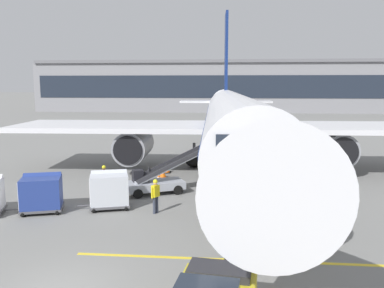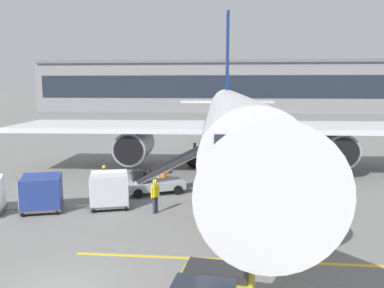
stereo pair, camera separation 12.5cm
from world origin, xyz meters
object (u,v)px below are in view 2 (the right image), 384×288
at_px(parked_airplane, 233,121).
at_px(safety_cone_wingtip, 163,173).
at_px(ground_crew_by_loader, 104,178).
at_px(baggage_cart_lead, 109,189).
at_px(ground_crew_by_carts, 155,194).
at_px(baggage_cart_second, 41,192).
at_px(safety_cone_nose_mark, 159,178).
at_px(belt_loader, 159,179).
at_px(safety_cone_engine_keepout, 167,168).

bearing_deg(parked_airplane, safety_cone_wingtip, -147.64).
height_order(parked_airplane, ground_crew_by_loader, parked_airplane).
relative_size(baggage_cart_lead, ground_crew_by_carts, 1.62).
bearing_deg(parked_airplane, ground_crew_by_loader, -135.54).
bearing_deg(baggage_cart_lead, ground_crew_by_loader, 113.18).
bearing_deg(baggage_cart_second, safety_cone_nose_mark, 52.48).
height_order(belt_loader, safety_cone_engine_keepout, belt_loader).
bearing_deg(belt_loader, baggage_cart_second, -142.84).
height_order(baggage_cart_second, ground_crew_by_loader, baggage_cart_second).
xyz_separation_m(baggage_cart_second, safety_cone_engine_keepout, (4.91, 9.49, -0.65)).
relative_size(baggage_cart_second, safety_cone_wingtip, 4.10).
height_order(parked_airplane, safety_cone_wingtip, parked_airplane).
bearing_deg(parked_airplane, safety_cone_nose_mark, -137.55).
bearing_deg(safety_cone_wingtip, safety_cone_engine_keepout, 90.88).
bearing_deg(safety_cone_engine_keepout, ground_crew_by_carts, -84.45).
bearing_deg(ground_crew_by_carts, safety_cone_engine_keepout, 95.55).
height_order(parked_airplane, baggage_cart_second, parked_airplane).
bearing_deg(baggage_cart_lead, baggage_cart_second, -163.87).
bearing_deg(safety_cone_engine_keepout, safety_cone_wingtip, -89.12).
height_order(baggage_cart_lead, ground_crew_by_loader, baggage_cart_lead).
xyz_separation_m(parked_airplane, ground_crew_by_carts, (-3.87, -10.49, -2.75)).
xyz_separation_m(belt_loader, safety_cone_wingtip, (-0.38, 3.71, -0.51)).
xyz_separation_m(baggage_cart_second, safety_cone_wingtip, (4.93, 7.74, -0.67)).
bearing_deg(baggage_cart_lead, safety_cone_wingtip, 75.99).
height_order(belt_loader, ground_crew_by_loader, belt_loader).
relative_size(safety_cone_wingtip, safety_cone_nose_mark, 1.10).
distance_m(belt_loader, baggage_cart_lead, 3.73).
relative_size(baggage_cart_second, ground_crew_by_loader, 1.62).
relative_size(parked_airplane, belt_loader, 7.89).
relative_size(baggage_cart_second, ground_crew_by_carts, 1.62).
height_order(ground_crew_by_carts, safety_cone_engine_keepout, ground_crew_by_carts).
bearing_deg(belt_loader, safety_cone_wingtip, 95.84).
height_order(parked_airplane, baggage_cart_lead, parked_airplane).
bearing_deg(ground_crew_by_carts, baggage_cart_second, -177.46).
bearing_deg(ground_crew_by_carts, baggage_cart_lead, 165.21).
bearing_deg(ground_crew_by_loader, safety_cone_nose_mark, 47.68).
bearing_deg(safety_cone_wingtip, ground_crew_by_carts, -83.37).
relative_size(baggage_cart_second, safety_cone_nose_mark, 4.53).
bearing_deg(belt_loader, safety_cone_engine_keepout, 94.26).
xyz_separation_m(parked_airplane, safety_cone_wingtip, (-4.74, -3.01, -3.41)).
height_order(safety_cone_wingtip, safety_cone_nose_mark, safety_cone_wingtip).
height_order(ground_crew_by_loader, safety_cone_wingtip, ground_crew_by_loader).
bearing_deg(ground_crew_by_carts, safety_cone_wingtip, 96.63).
distance_m(ground_crew_by_carts, safety_cone_engine_keepout, 9.30).
bearing_deg(safety_cone_nose_mark, safety_cone_engine_keepout, 89.70).
height_order(belt_loader, ground_crew_by_carts, belt_loader).
height_order(safety_cone_engine_keepout, safety_cone_nose_mark, safety_cone_engine_keepout).
bearing_deg(baggage_cart_second, parked_airplane, 48.00).
xyz_separation_m(belt_loader, baggage_cart_second, (-5.31, -4.03, 0.15)).
bearing_deg(parked_airplane, baggage_cart_second, -132.00).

